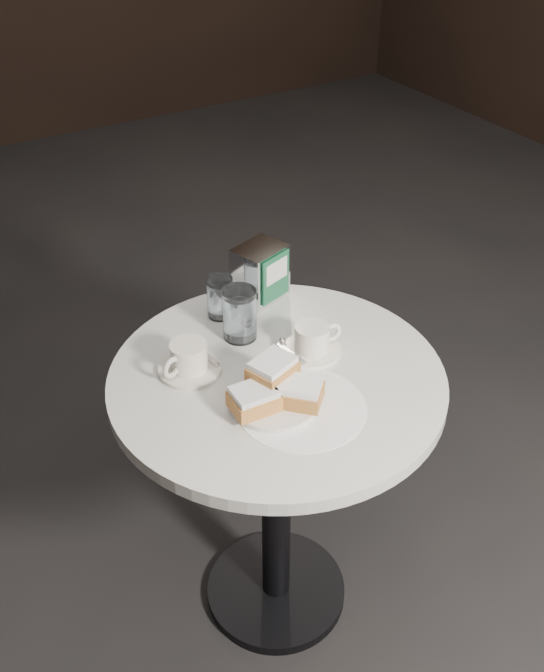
{
  "coord_description": "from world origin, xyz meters",
  "views": [
    {
      "loc": [
        -0.63,
        -1.03,
        1.72
      ],
      "look_at": [
        0.0,
        0.02,
        0.83
      ],
      "focal_mm": 40.0,
      "sensor_mm": 36.0,
      "label": 1
    }
  ],
  "objects_px": {
    "napkin_dispenser": "(261,273)",
    "water_glass_right": "(220,298)",
    "cafe_table": "(277,443)",
    "beignet_plate": "(275,392)",
    "water_glass_left": "(240,315)",
    "coffee_cup_left": "(189,360)",
    "coffee_cup_right": "(312,341)"
  },
  "relations": [
    {
      "from": "beignet_plate",
      "to": "water_glass_left",
      "type": "height_order",
      "value": "water_glass_left"
    },
    {
      "from": "cafe_table",
      "to": "water_glass_right",
      "type": "xyz_separation_m",
      "value": [
        0.0,
        0.25,
        0.25
      ]
    },
    {
      "from": "napkin_dispenser",
      "to": "beignet_plate",
      "type": "bearing_deg",
      "value": -134.41
    },
    {
      "from": "water_glass_right",
      "to": "napkin_dispenser",
      "type": "bearing_deg",
      "value": 9.91
    },
    {
      "from": "cafe_table",
      "to": "beignet_plate",
      "type": "height_order",
      "value": "beignet_plate"
    },
    {
      "from": "beignet_plate",
      "to": "coffee_cup_right",
      "type": "relative_size",
      "value": 1.63
    },
    {
      "from": "coffee_cup_left",
      "to": "coffee_cup_right",
      "type": "relative_size",
      "value": 1.2
    },
    {
      "from": "cafe_table",
      "to": "water_glass_right",
      "type": "bearing_deg",
      "value": 89.66
    },
    {
      "from": "coffee_cup_left",
      "to": "water_glass_right",
      "type": "xyz_separation_m",
      "value": [
        0.15,
        0.15,
        0.02
      ]
    },
    {
      "from": "coffee_cup_left",
      "to": "water_glass_right",
      "type": "bearing_deg",
      "value": 23.84
    },
    {
      "from": "water_glass_right",
      "to": "coffee_cup_right",
      "type": "bearing_deg",
      "value": -65.35
    },
    {
      "from": "coffee_cup_right",
      "to": "water_glass_left",
      "type": "xyz_separation_m",
      "value": [
        -0.11,
        0.13,
        0.03
      ]
    },
    {
      "from": "water_glass_left",
      "to": "napkin_dispenser",
      "type": "bearing_deg",
      "value": 44.2
    },
    {
      "from": "coffee_cup_right",
      "to": "water_glass_right",
      "type": "height_order",
      "value": "water_glass_right"
    },
    {
      "from": "water_glass_right",
      "to": "napkin_dispenser",
      "type": "relative_size",
      "value": 0.72
    },
    {
      "from": "cafe_table",
      "to": "coffee_cup_right",
      "type": "xyz_separation_m",
      "value": [
        0.1,
        0.03,
        0.23
      ]
    },
    {
      "from": "beignet_plate",
      "to": "water_glass_right",
      "type": "height_order",
      "value": "water_glass_right"
    },
    {
      "from": "cafe_table",
      "to": "beignet_plate",
      "type": "distance_m",
      "value": 0.25
    },
    {
      "from": "coffee_cup_left",
      "to": "napkin_dispenser",
      "type": "height_order",
      "value": "napkin_dispenser"
    },
    {
      "from": "water_glass_left",
      "to": "water_glass_right",
      "type": "bearing_deg",
      "value": 88.59
    },
    {
      "from": "coffee_cup_right",
      "to": "napkin_dispenser",
      "type": "height_order",
      "value": "napkin_dispenser"
    },
    {
      "from": "water_glass_left",
      "to": "napkin_dispenser",
      "type": "xyz_separation_m",
      "value": [
        0.12,
        0.12,
        0.01
      ]
    },
    {
      "from": "coffee_cup_right",
      "to": "napkin_dispenser",
      "type": "distance_m",
      "value": 0.25
    },
    {
      "from": "beignet_plate",
      "to": "water_glass_right",
      "type": "distance_m",
      "value": 0.33
    },
    {
      "from": "coffee_cup_left",
      "to": "coffee_cup_right",
      "type": "height_order",
      "value": "coffee_cup_left"
    },
    {
      "from": "beignet_plate",
      "to": "cafe_table",
      "type": "bearing_deg",
      "value": 56.16
    },
    {
      "from": "cafe_table",
      "to": "water_glass_left",
      "type": "distance_m",
      "value": 0.3
    },
    {
      "from": "coffee_cup_right",
      "to": "napkin_dispenser",
      "type": "bearing_deg",
      "value": 92.65
    },
    {
      "from": "napkin_dispenser",
      "to": "water_glass_right",
      "type": "bearing_deg",
      "value": 171.63
    },
    {
      "from": "cafe_table",
      "to": "coffee_cup_right",
      "type": "distance_m",
      "value": 0.25
    },
    {
      "from": "cafe_table",
      "to": "coffee_cup_right",
      "type": "height_order",
      "value": "coffee_cup_right"
    },
    {
      "from": "coffee_cup_left",
      "to": "water_glass_left",
      "type": "bearing_deg",
      "value": -1.2
    }
  ]
}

